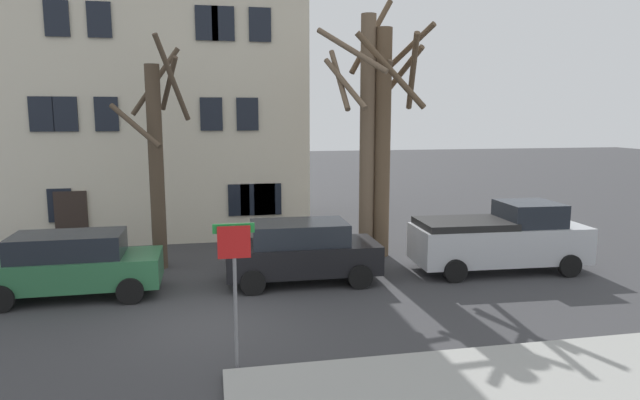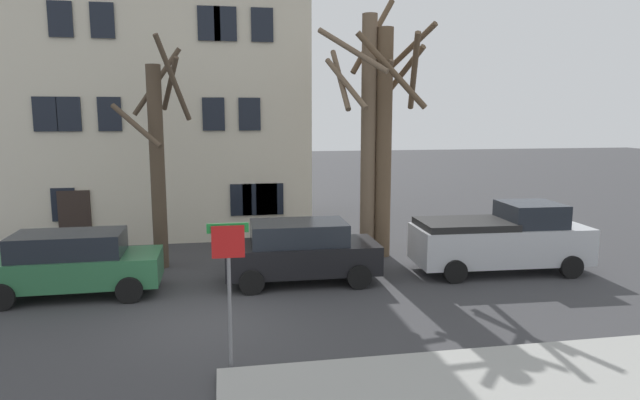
% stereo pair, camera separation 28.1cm
% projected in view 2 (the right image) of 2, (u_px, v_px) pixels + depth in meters
% --- Properties ---
extents(ground_plane, '(120.00, 120.00, 0.00)m').
position_uv_depth(ground_plane, '(208.00, 322.00, 12.78)').
color(ground_plane, '#38383A').
extents(building_main, '(12.23, 8.37, 11.56)m').
position_uv_depth(building_main, '(161.00, 89.00, 23.34)').
color(building_main, beige).
rests_on(building_main, ground_plane).
extents(tree_bare_near, '(2.35, 2.08, 7.06)m').
position_uv_depth(tree_bare_near, '(158.00, 157.00, 16.86)').
color(tree_bare_near, '#4C3D2D').
rests_on(tree_bare_near, ground_plane).
extents(tree_bare_mid, '(2.49, 2.75, 7.99)m').
position_uv_depth(tree_bare_mid, '(366.00, 130.00, 18.08)').
color(tree_bare_mid, brown).
rests_on(tree_bare_mid, ground_plane).
extents(tree_bare_far, '(2.90, 2.91, 8.63)m').
position_uv_depth(tree_bare_far, '(386.00, 130.00, 18.17)').
color(tree_bare_far, brown).
rests_on(tree_bare_far, ground_plane).
extents(car_green_wagon, '(4.46, 1.99, 1.71)m').
position_uv_depth(car_green_wagon, '(72.00, 263.00, 14.49)').
color(car_green_wagon, '#2D6B42').
rests_on(car_green_wagon, ground_plane).
extents(car_black_wagon, '(4.37, 2.13, 1.76)m').
position_uv_depth(car_black_wagon, '(301.00, 251.00, 15.72)').
color(car_black_wagon, black).
rests_on(car_black_wagon, ground_plane).
extents(pickup_truck_silver, '(5.34, 2.32, 2.12)m').
position_uv_depth(pickup_truck_silver, '(502.00, 239.00, 16.75)').
color(pickup_truck_silver, '#B7BABF').
rests_on(pickup_truck_silver, ground_plane).
extents(street_sign_pole, '(0.76, 0.07, 2.82)m').
position_uv_depth(street_sign_pole, '(229.00, 268.00, 10.09)').
color(street_sign_pole, slate).
rests_on(street_sign_pole, ground_plane).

